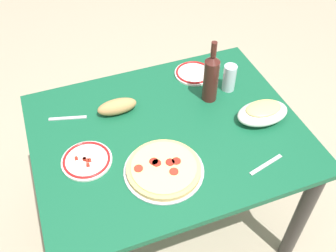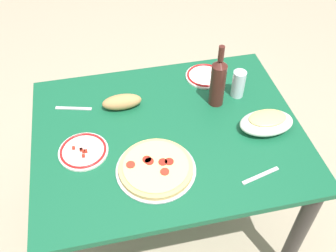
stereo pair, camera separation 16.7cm
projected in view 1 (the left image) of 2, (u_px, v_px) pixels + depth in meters
name	position (u px, v px, depth m)	size (l,w,h in m)	color
ground_plane	(168.00, 220.00, 2.24)	(8.00, 8.00, 0.00)	tan
dining_table	(168.00, 150.00, 1.79)	(1.17, 0.93, 0.75)	#145938
pepperoni_pizza	(164.00, 169.00, 1.53)	(0.32, 0.32, 0.03)	#B7B7BC
baked_pasta_dish	(263.00, 112.00, 1.72)	(0.24, 0.15, 0.08)	white
wine_bottle	(211.00, 77.00, 1.76)	(0.07, 0.07, 0.31)	#471E19
water_glass	(229.00, 78.00, 1.85)	(0.06, 0.06, 0.14)	silver
side_plate_near	(87.00, 160.00, 1.57)	(0.21, 0.21, 0.02)	white
side_plate_far	(194.00, 73.00, 1.97)	(0.20, 0.20, 0.02)	white
bread_loaf	(117.00, 107.00, 1.75)	(0.18, 0.08, 0.07)	tan
fork_left	(266.00, 165.00, 1.56)	(0.17, 0.02, 0.01)	#B7B7BC
fork_right	(68.00, 118.00, 1.75)	(0.17, 0.02, 0.01)	#B7B7BC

